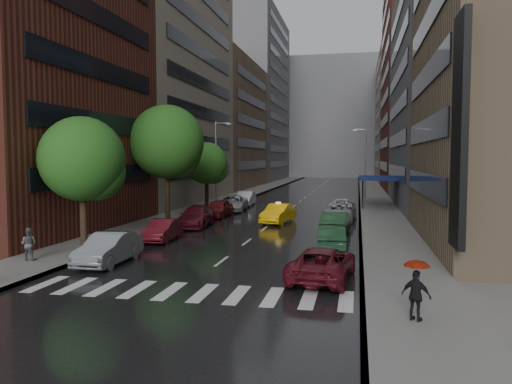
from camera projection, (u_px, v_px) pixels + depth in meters
ground at (197, 280)px, 21.94m from camera, size 220.00×220.00×0.00m
road at (308, 195)px, 70.81m from camera, size 14.00×140.00×0.01m
sidewalk_left at (246, 194)px, 72.60m from camera, size 4.00×140.00×0.15m
sidewalk_right at (373, 196)px, 69.00m from camera, size 4.00×140.00×0.15m
crosswalk at (186, 292)px, 19.94m from camera, size 13.15×2.80×0.01m
buildings_left at (222, 92)px, 81.28m from camera, size 8.00×108.00×38.00m
buildings_right at (415, 92)px, 73.31m from camera, size 8.05×109.10×36.00m
building_far at (333, 118)px, 136.15m from camera, size 40.00×14.00×32.00m
tree_near at (82, 159)px, 28.47m from camera, size 4.85×4.85×7.72m
tree_mid at (167, 142)px, 41.07m from camera, size 6.09×6.09×9.71m
tree_far at (206, 163)px, 51.88m from camera, size 4.37×4.37×6.96m
taxi at (278, 214)px, 40.77m from camera, size 2.46×5.01×1.58m
parked_cars_left at (210, 212)px, 42.29m from camera, size 3.12×36.12×1.59m
parked_cars_right at (336, 222)px, 35.77m from camera, size 3.00×32.90×1.59m
ped_black_umbrella at (28, 236)px, 25.36m from camera, size 0.96×0.98×2.09m
ped_red_umbrella at (416, 285)px, 15.92m from camera, size 1.04×0.82×2.01m
street_lamp_left at (217, 162)px, 52.46m from camera, size 1.74×0.22×9.00m
street_lamp_right at (365, 161)px, 64.04m from camera, size 1.74×0.22×9.00m
awning at (378, 178)px, 54.13m from camera, size 4.00×8.00×3.12m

